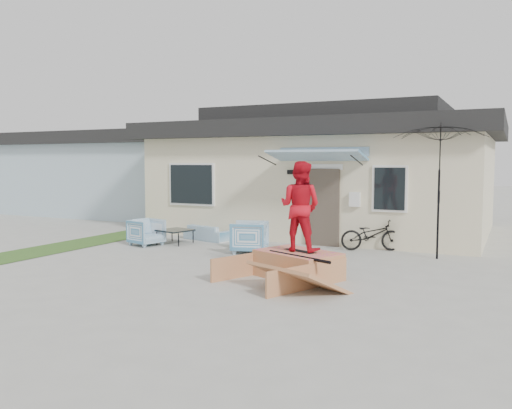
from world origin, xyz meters
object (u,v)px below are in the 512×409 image
at_px(loveseat, 208,230).
at_px(skateboard, 300,250).
at_px(coffee_table, 175,237).
at_px(skater, 300,205).
at_px(skate_ramp, 298,265).
at_px(bicycle, 371,231).
at_px(armchair_left, 147,231).
at_px(patio_umbrella, 439,185).
at_px(armchair_right, 249,235).

distance_m(loveseat, skateboard, 5.52).
distance_m(coffee_table, skateboard, 5.33).
bearing_deg(loveseat, skater, 154.60).
bearing_deg(loveseat, skate_ramp, 154.09).
relative_size(bicycle, skater, 0.89).
bearing_deg(coffee_table, skateboard, -27.89).
distance_m(coffee_table, bicycle, 5.37).
distance_m(armchair_left, bicycle, 6.04).
relative_size(patio_umbrella, skateboard, 2.95).
xyz_separation_m(armchair_right, skateboard, (2.19, -2.11, 0.10)).
bearing_deg(bicycle, skater, 148.85).
bearing_deg(skateboard, armchair_right, 160.45).
height_order(coffee_table, skateboard, skateboard).
relative_size(coffee_table, skater, 0.46).
distance_m(coffee_table, patio_umbrella, 7.10).
bearing_deg(skater, loveseat, -35.36).
distance_m(patio_umbrella, skateboard, 4.14).
relative_size(armchair_left, skater, 0.45).
xyz_separation_m(armchair_left, coffee_table, (0.54, 0.58, -0.20)).
height_order(patio_umbrella, skateboard, patio_umbrella).
xyz_separation_m(bicycle, skater, (-0.49, -3.79, 0.95)).
xyz_separation_m(patio_umbrella, skate_ramp, (-2.20, -3.36, -1.49)).
distance_m(bicycle, skate_ramp, 3.88).
relative_size(coffee_table, skate_ramp, 0.39).
bearing_deg(skater, patio_umbrella, -119.23).
height_order(loveseat, armchair_right, armchair_right).
xyz_separation_m(skate_ramp, skater, (0.02, 0.05, 1.19)).
relative_size(loveseat, skater, 0.85).
xyz_separation_m(skate_ramp, skateboard, (0.02, 0.05, 0.28)).
relative_size(armchair_right, patio_umbrella, 0.40).
height_order(armchair_left, bicycle, bicycle).
height_order(loveseat, skate_ramp, loveseat).
distance_m(loveseat, skate_ramp, 5.53).
height_order(skate_ramp, skateboard, skateboard).
distance_m(patio_umbrella, skater, 3.97).
bearing_deg(skate_ramp, bicycle, 105.12).
distance_m(armchair_left, coffee_table, 0.82).
relative_size(patio_umbrella, skater, 1.25).
bearing_deg(bicycle, loveseat, 69.68).
bearing_deg(skater, armchair_left, -15.96).
bearing_deg(patio_umbrella, skater, -123.31).
bearing_deg(armchair_left, loveseat, -17.04).
bearing_deg(armchair_left, armchair_right, -71.64).
relative_size(loveseat, skate_ramp, 0.72).
xyz_separation_m(loveseat, skate_ramp, (4.24, -3.55, -0.03)).
bearing_deg(armchair_left, patio_umbrella, -64.71).
relative_size(armchair_right, coffee_table, 1.10).
distance_m(armchair_left, skate_ramp, 5.58).
height_order(loveseat, skater, skater).
bearing_deg(loveseat, skateboard, 154.60).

